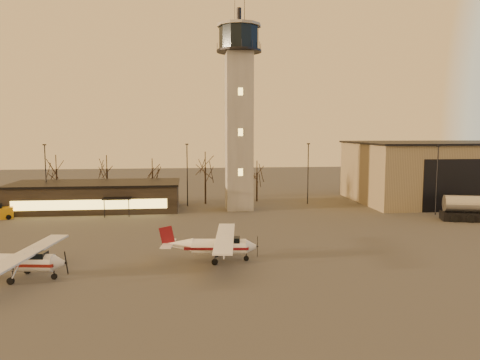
% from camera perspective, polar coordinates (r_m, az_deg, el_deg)
% --- Properties ---
extents(ground, '(220.00, 220.00, 0.00)m').
position_cam_1_polar(ground, '(44.21, 4.27, -10.13)').
color(ground, '#3B3937').
rests_on(ground, ground).
extents(control_tower, '(6.80, 6.80, 32.60)m').
position_cam_1_polar(control_tower, '(72.23, -0.12, 9.29)').
color(control_tower, gray).
rests_on(control_tower, ground).
extents(hangar, '(30.60, 20.60, 10.30)m').
position_cam_1_polar(hangar, '(87.81, 23.62, 0.92)').
color(hangar, '#8B7E5B').
rests_on(hangar, ground).
extents(terminal, '(25.40, 12.20, 4.30)m').
position_cam_1_polar(terminal, '(75.68, -17.08, -1.88)').
color(terminal, black).
rests_on(terminal, ground).
extents(light_poles, '(58.50, 12.25, 10.14)m').
position_cam_1_polar(light_poles, '(73.51, 0.19, 0.71)').
color(light_poles, black).
rests_on(light_poles, ground).
extents(tree_row, '(37.20, 9.20, 8.80)m').
position_cam_1_polar(tree_row, '(81.30, -10.49, 1.51)').
color(tree_row, black).
rests_on(tree_row, ground).
extents(cessna_front, '(9.83, 12.40, 3.41)m').
position_cam_1_polar(cessna_front, '(44.70, -2.38, -8.39)').
color(cessna_front, white).
rests_on(cessna_front, ground).
extents(cessna_rear, '(9.94, 12.53, 3.44)m').
position_cam_1_polar(cessna_rear, '(43.30, -24.78, -9.43)').
color(cessna_rear, silver).
rests_on(cessna_rear, ground).
extents(fuel_truck, '(9.81, 5.25, 3.50)m').
position_cam_1_polar(fuel_truck, '(71.35, 27.03, -3.39)').
color(fuel_truck, black).
rests_on(fuel_truck, ground).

